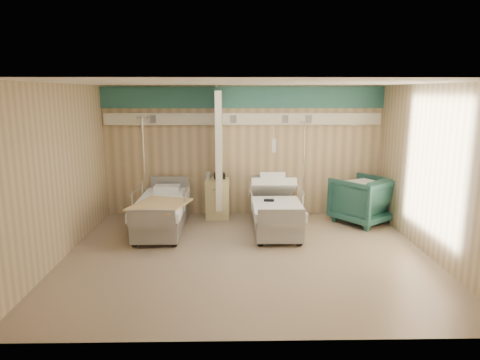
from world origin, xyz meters
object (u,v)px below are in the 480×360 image
Objects in this scene: bed_right at (275,215)px; iv_stand_right at (303,198)px; bedside_cabinet at (218,198)px; iv_stand_left at (146,198)px; visitor_armchair at (362,200)px; bed_left at (162,215)px.

bed_right is 1.05× the size of iv_stand_right.
iv_stand_left is at bearing -178.45° from bedside_cabinet.
iv_stand_left is (-4.53, 0.38, -0.04)m from visitor_armchair.
bed_left is (-2.20, 0.00, 0.00)m from bed_right.
iv_stand_left is (-0.48, 0.86, 0.13)m from bed_left.
iv_stand_right is at bearing 1.59° from iv_stand_left.
bed_right is at bearing -126.07° from iv_stand_right.
visitor_armchair reaches higher than bed_left.
iv_stand_left is at bearing 119.21° from bed_left.
bed_right is at bearing -38.05° from bedside_cabinet.
bedside_cabinet is 0.41× the size of iv_stand_right.
visitor_armchair is 0.52× the size of iv_stand_right.
iv_stand_left reaches higher than bedside_cabinet.
iv_stand_left reaches higher than visitor_armchair.
iv_stand_right is at bearing 53.93° from bed_right.
visitor_armchair is at bearing -7.95° from bedside_cabinet.
bed_left is 1.39m from bedside_cabinet.
bedside_cabinet is 3.03m from visitor_armchair.
bed_left is 3.05m from iv_stand_right.
iv_stand_right is (0.69, 0.95, 0.10)m from bed_right.
visitor_armchair is (4.05, 0.48, 0.17)m from bed_left.
bedside_cabinet is 0.80× the size of visitor_armchair.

